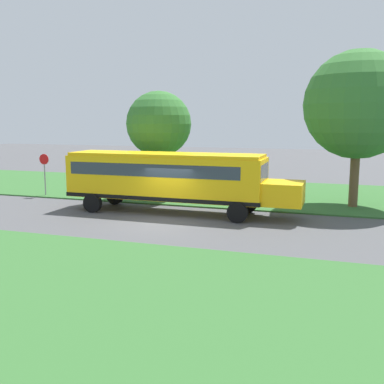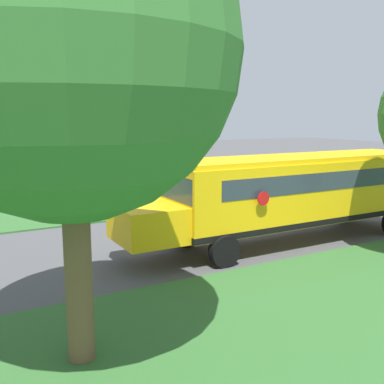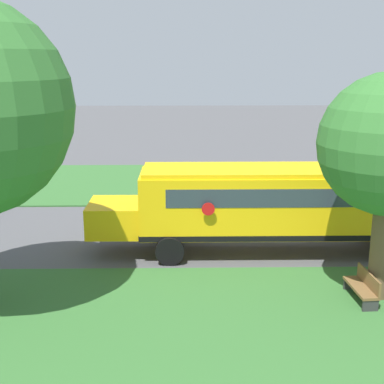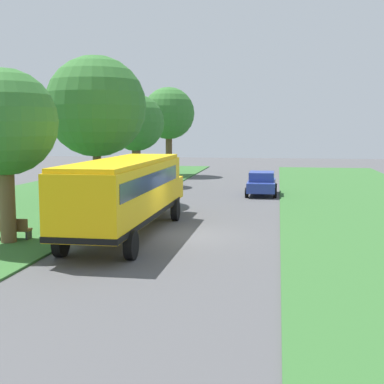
% 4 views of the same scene
% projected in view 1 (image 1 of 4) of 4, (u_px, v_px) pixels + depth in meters
% --- Properties ---
extents(ground_plane, '(120.00, 120.00, 0.00)m').
position_uv_depth(ground_plane, '(162.00, 222.00, 21.68)').
color(ground_plane, '#4C4C4F').
extents(grass_verge, '(12.00, 80.00, 0.08)m').
position_uv_depth(grass_verge, '(216.00, 191.00, 31.04)').
color(grass_verge, '#33662D').
rests_on(grass_verge, ground).
extents(grass_far_side, '(10.00, 80.00, 0.07)m').
position_uv_depth(grass_far_side, '(46.00, 285.00, 13.24)').
color(grass_far_side, '#33662D').
rests_on(grass_far_side, ground).
extents(school_bus, '(2.84, 12.42, 3.16)m').
position_uv_depth(school_bus, '(170.00, 177.00, 23.60)').
color(school_bus, yellow).
rests_on(school_bus, ground).
extents(oak_tree_beside_bus, '(4.02, 4.02, 6.66)m').
position_uv_depth(oak_tree_beside_bus, '(160.00, 123.00, 27.76)').
color(oak_tree_beside_bus, brown).
rests_on(oak_tree_beside_bus, ground).
extents(oak_tree_roadside_mid, '(5.90, 5.90, 8.65)m').
position_uv_depth(oak_tree_roadside_mid, '(356.00, 104.00, 24.47)').
color(oak_tree_roadside_mid, brown).
rests_on(oak_tree_roadside_mid, ground).
extents(stop_sign, '(0.08, 0.68, 2.74)m').
position_uv_depth(stop_sign, '(45.00, 170.00, 28.84)').
color(stop_sign, gray).
rests_on(stop_sign, ground).
extents(park_bench, '(1.63, 0.60, 0.92)m').
position_uv_depth(park_bench, '(168.00, 190.00, 28.40)').
color(park_bench, brown).
rests_on(park_bench, ground).
extents(trash_bin, '(0.56, 0.56, 0.90)m').
position_uv_depth(trash_bin, '(84.00, 187.00, 29.94)').
color(trash_bin, '#2D4C33').
rests_on(trash_bin, ground).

